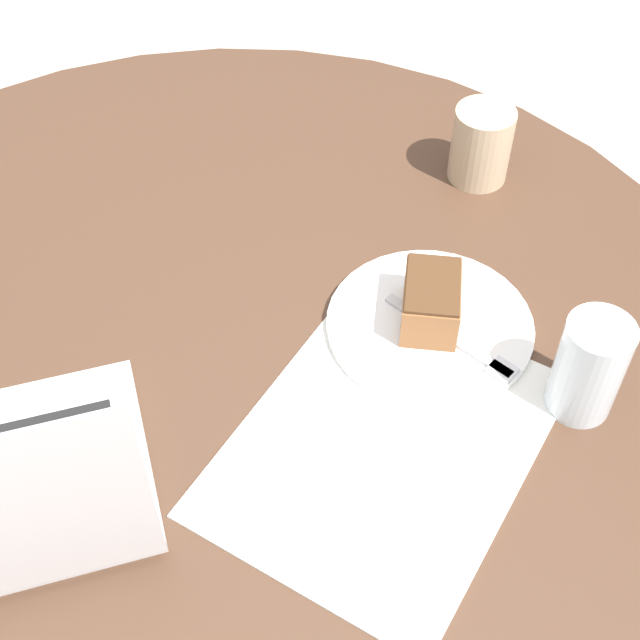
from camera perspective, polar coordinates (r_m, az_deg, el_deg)
The scene contains 8 objects.
ground_plane at distance 1.67m, azimuth -4.53°, elevation -19.45°, with size 12.00×12.00×0.00m, color #B7AD9E.
dining_table at distance 1.10m, azimuth -6.51°, elevation -6.97°, with size 1.25×1.25×0.78m.
paper_document at distance 0.92m, azimuth 4.12°, elevation -7.94°, with size 0.44×0.39×0.00m.
plate at distance 1.01m, azimuth 7.03°, elevation -0.38°, with size 0.23×0.23×0.01m.
cake_slice at distance 0.99m, azimuth 7.12°, elevation 1.19°, with size 0.11×0.11×0.06m.
fork at distance 0.99m, azimuth 9.04°, elevation -1.55°, with size 0.05×0.17×0.00m.
coffee_glass at distance 1.19m, azimuth 10.28°, elevation 10.98°, with size 0.08×0.08×0.10m.
water_glass at distance 0.94m, azimuth 16.83°, elevation -2.91°, with size 0.07×0.07×0.12m.
Camera 1 is at (0.27, 0.57, 1.54)m, focal length 50.00 mm.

